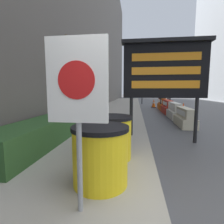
% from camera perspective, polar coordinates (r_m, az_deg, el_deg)
% --- Properties ---
extents(sidewalk_left, '(3.30, 56.00, 0.16)m').
position_cam_1_polar(sidewalk_left, '(2.63, -25.55, -26.76)').
color(sidewalk_left, gray).
rests_on(sidewalk_left, ground_plane).
extents(hedge_strip, '(0.90, 4.60, 0.62)m').
position_cam_1_polar(hedge_strip, '(5.15, -19.27, -5.03)').
color(hedge_strip, '#284C23').
rests_on(hedge_strip, sidewalk_left).
extents(bare_tree, '(1.53, 1.54, 3.42)m').
position_cam_1_polar(bare_tree, '(7.50, -10.09, 8.87)').
color(bare_tree, '#4C3D2D').
rests_on(bare_tree, sidewalk_left).
extents(barrel_drum_foreground, '(0.82, 0.82, 0.86)m').
position_cam_1_polar(barrel_drum_foreground, '(2.59, -3.84, -13.86)').
color(barrel_drum_foreground, yellow).
rests_on(barrel_drum_foreground, sidewalk_left).
extents(barrel_drum_middle, '(0.82, 0.82, 0.86)m').
position_cam_1_polar(barrel_drum_middle, '(3.51, -0.21, -8.16)').
color(barrel_drum_middle, yellow).
rests_on(barrel_drum_middle, sidewalk_left).
extents(warning_sign, '(0.65, 0.08, 1.90)m').
position_cam_1_polar(warning_sign, '(1.85, -11.24, 6.02)').
color(warning_sign, gray).
rests_on(warning_sign, sidewalk_left).
extents(message_board, '(2.44, 0.36, 2.91)m').
position_cam_1_polar(message_board, '(5.31, 16.80, 12.97)').
color(message_board, black).
rests_on(message_board, ground_plane).
extents(jersey_barrier_cream, '(0.60, 1.69, 0.78)m').
position_cam_1_polar(jersey_barrier_cream, '(8.02, 22.73, -1.86)').
color(jersey_barrier_cream, beige).
rests_on(jersey_barrier_cream, ground_plane).
extents(jersey_barrier_white, '(0.54, 1.84, 0.86)m').
position_cam_1_polar(jersey_barrier_white, '(10.06, 19.65, 0.18)').
color(jersey_barrier_white, silver).
rests_on(jersey_barrier_white, ground_plane).
extents(jersey_barrier_red_striped, '(0.58, 1.96, 0.88)m').
position_cam_1_polar(jersey_barrier_red_striped, '(12.10, 17.63, 1.41)').
color(jersey_barrier_red_striped, red).
rests_on(jersey_barrier_red_striped, ground_plane).
extents(jersey_barrier_orange_far, '(0.52, 2.14, 0.90)m').
position_cam_1_polar(jersey_barrier_orange_far, '(14.35, 16.08, 2.35)').
color(jersey_barrier_orange_far, orange).
rests_on(jersey_barrier_orange_far, ground_plane).
extents(traffic_cone_near, '(0.41, 0.41, 0.74)m').
position_cam_1_polar(traffic_cone_near, '(15.94, 13.47, 2.76)').
color(traffic_cone_near, black).
rests_on(traffic_cone_near, ground_plane).
extents(traffic_cone_mid, '(0.38, 0.38, 0.67)m').
position_cam_1_polar(traffic_cone_mid, '(13.24, 22.27, 1.42)').
color(traffic_cone_mid, black).
rests_on(traffic_cone_mid, ground_plane).
extents(traffic_light_near_curb, '(0.28, 0.45, 4.42)m').
position_cam_1_polar(traffic_light_near_curb, '(19.84, 9.95, 11.81)').
color(traffic_light_near_curb, '#2D2D30').
rests_on(traffic_light_near_curb, ground_plane).
extents(pedestrian_worker, '(0.55, 0.44, 1.82)m').
position_cam_1_polar(pedestrian_worker, '(13.88, 16.10, 5.01)').
color(pedestrian_worker, '#514C42').
rests_on(pedestrian_worker, ground_plane).
extents(pedestrian_passerby, '(0.33, 0.50, 1.83)m').
position_cam_1_polar(pedestrian_passerby, '(16.19, 18.17, 5.21)').
color(pedestrian_passerby, '#333338').
rests_on(pedestrian_passerby, ground_plane).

